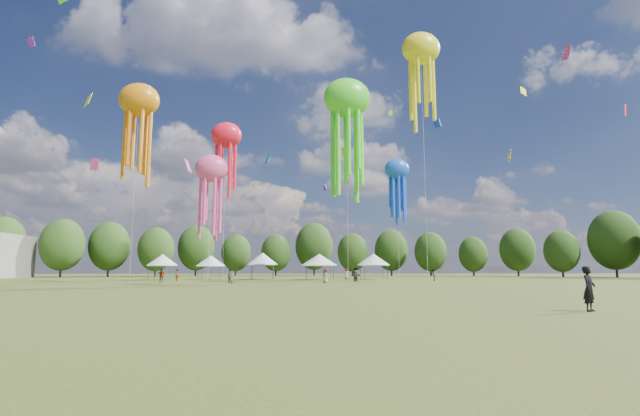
{
  "coord_description": "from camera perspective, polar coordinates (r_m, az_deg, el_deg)",
  "views": [
    {
      "loc": [
        -2.52,
        -17.99,
        1.58
      ],
      "look_at": [
        -0.0,
        15.0,
        6.0
      ],
      "focal_mm": 25.82,
      "sensor_mm": 36.0,
      "label": 1
    }
  ],
  "objects": [
    {
      "name": "show_kites",
      "position": [
        56.65,
        -2.03,
        11.17
      ],
      "size": [
        40.03,
        15.24,
        32.13
      ],
      "color": "#FF162E",
      "rests_on": "ground"
    },
    {
      "name": "festival_tents",
      "position": [
        73.12,
        -5.56,
        -6.41
      ],
      "size": [
        38.09,
        8.32,
        4.2
      ],
      "color": "#47474C",
      "rests_on": "ground"
    },
    {
      "name": "observer_main",
      "position": [
        20.48,
        30.38,
        -8.62
      ],
      "size": [
        0.74,
        0.7,
        1.71
      ],
      "primitive_type": "imported",
      "rotation": [
        0.0,
        0.0,
        0.65
      ],
      "color": "black",
      "rests_on": "ground"
    },
    {
      "name": "spectator_near",
      "position": [
        53.04,
        -11.07,
        -8.3
      ],
      "size": [
        0.98,
        0.91,
        1.62
      ],
      "primitive_type": "imported",
      "rotation": [
        0.0,
        0.0,
        2.67
      ],
      "color": "gray",
      "rests_on": "ground"
    },
    {
      "name": "ground",
      "position": [
        18.23,
        3.68,
        -12.57
      ],
      "size": [
        300.0,
        300.0,
        0.0
      ],
      "primitive_type": "plane",
      "color": "#384416",
      "rests_on": "ground"
    },
    {
      "name": "small_kites",
      "position": [
        66.09,
        -2.64,
        17.1
      ],
      "size": [
        70.19,
        58.0,
        43.14
      ],
      "color": "#FF162E",
      "rests_on": "ground"
    },
    {
      "name": "spectators_far",
      "position": [
        62.16,
        1.18,
        -8.3
      ],
      "size": [
        36.26,
        22.62,
        1.76
      ],
      "color": "gray",
      "rests_on": "ground"
    },
    {
      "name": "treeline",
      "position": [
        80.67,
        -5.32,
        -4.04
      ],
      "size": [
        201.57,
        95.24,
        13.43
      ],
      "color": "#38281C",
      "rests_on": "ground"
    }
  ]
}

